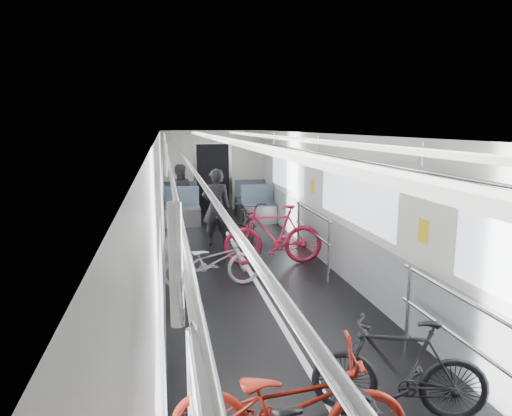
{
  "coord_description": "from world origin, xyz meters",
  "views": [
    {
      "loc": [
        -1.42,
        -6.61,
        2.54
      ],
      "look_at": [
        0.0,
        0.44,
        1.24
      ],
      "focal_mm": 32.0,
      "sensor_mm": 36.0,
      "label": 1
    }
  ],
  "objects_px": {
    "bike_left_far": "(212,262)",
    "bike_right_far": "(273,235)",
    "bike_left_near": "(289,405)",
    "bike_right_near": "(399,368)",
    "person_standing": "(216,207)",
    "bike_aisle": "(248,222)",
    "person_seated": "(179,193)"
  },
  "relations": [
    {
      "from": "person_seated",
      "to": "bike_right_near",
      "type": "bearing_deg",
      "value": 105.33
    },
    {
      "from": "bike_left_far",
      "to": "person_standing",
      "type": "xyz_separation_m",
      "value": [
        0.37,
        2.54,
        0.42
      ]
    },
    {
      "from": "bike_aisle",
      "to": "person_seated",
      "type": "xyz_separation_m",
      "value": [
        -1.35,
        2.81,
        0.27
      ]
    },
    {
      "from": "person_standing",
      "to": "person_seated",
      "type": "xyz_separation_m",
      "value": [
        -0.68,
        2.71,
        -0.06
      ]
    },
    {
      "from": "bike_left_near",
      "to": "bike_right_near",
      "type": "relative_size",
      "value": 1.18
    },
    {
      "from": "bike_left_near",
      "to": "person_standing",
      "type": "xyz_separation_m",
      "value": [
        0.2,
        6.53,
        0.36
      ]
    },
    {
      "from": "bike_right_far",
      "to": "bike_aisle",
      "type": "bearing_deg",
      "value": -168.02
    },
    {
      "from": "person_standing",
      "to": "person_seated",
      "type": "relative_size",
      "value": 1.08
    },
    {
      "from": "bike_left_far",
      "to": "person_standing",
      "type": "relative_size",
      "value": 0.94
    },
    {
      "from": "bike_aisle",
      "to": "person_standing",
      "type": "distance_m",
      "value": 0.75
    },
    {
      "from": "bike_right_far",
      "to": "person_seated",
      "type": "distance_m",
      "value": 4.56
    },
    {
      "from": "bike_right_near",
      "to": "person_standing",
      "type": "distance_m",
      "value": 6.26
    },
    {
      "from": "bike_left_far",
      "to": "person_seated",
      "type": "bearing_deg",
      "value": 0.54
    },
    {
      "from": "bike_left_far",
      "to": "person_seated",
      "type": "distance_m",
      "value": 5.27
    },
    {
      "from": "bike_left_near",
      "to": "bike_aisle",
      "type": "relative_size",
      "value": 0.94
    },
    {
      "from": "bike_left_far",
      "to": "bike_right_near",
      "type": "relative_size",
      "value": 1.03
    },
    {
      "from": "bike_right_far",
      "to": "person_standing",
      "type": "distance_m",
      "value": 1.82
    },
    {
      "from": "bike_left_near",
      "to": "bike_left_far",
      "type": "bearing_deg",
      "value": 13.26
    },
    {
      "from": "bike_right_far",
      "to": "person_standing",
      "type": "bearing_deg",
      "value": -146.93
    },
    {
      "from": "bike_right_near",
      "to": "person_standing",
      "type": "height_order",
      "value": "person_standing"
    },
    {
      "from": "bike_aisle",
      "to": "person_standing",
      "type": "height_order",
      "value": "person_standing"
    },
    {
      "from": "bike_right_far",
      "to": "person_standing",
      "type": "xyz_separation_m",
      "value": [
        -0.87,
        1.57,
        0.27
      ]
    },
    {
      "from": "bike_left_near",
      "to": "bike_right_far",
      "type": "bearing_deg",
      "value": -1.37
    },
    {
      "from": "bike_right_near",
      "to": "bike_aisle",
      "type": "bearing_deg",
      "value": -158.07
    },
    {
      "from": "bike_left_near",
      "to": "bike_aisle",
      "type": "height_order",
      "value": "bike_aisle"
    },
    {
      "from": "bike_right_near",
      "to": "bike_right_far",
      "type": "xyz_separation_m",
      "value": [
        -0.02,
        4.61,
        0.1
      ]
    },
    {
      "from": "bike_aisle",
      "to": "bike_left_near",
      "type": "bearing_deg",
      "value": -92.93
    },
    {
      "from": "bike_left_near",
      "to": "person_standing",
      "type": "height_order",
      "value": "person_standing"
    },
    {
      "from": "bike_left_far",
      "to": "bike_right_far",
      "type": "bearing_deg",
      "value": -54.82
    },
    {
      "from": "bike_right_far",
      "to": "bike_aisle",
      "type": "height_order",
      "value": "bike_right_far"
    },
    {
      "from": "bike_left_near",
      "to": "person_standing",
      "type": "bearing_deg",
      "value": 9.09
    },
    {
      "from": "bike_left_far",
      "to": "bike_aisle",
      "type": "distance_m",
      "value": 2.66
    }
  ]
}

